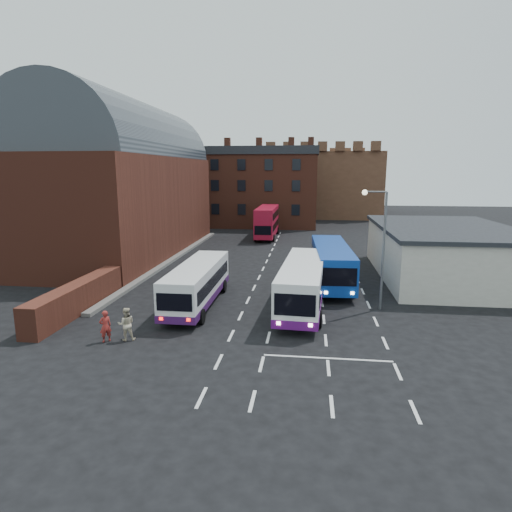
# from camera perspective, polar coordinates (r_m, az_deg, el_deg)

# --- Properties ---
(ground) EXTENTS (180.00, 180.00, 0.00)m
(ground) POSITION_cam_1_polar(r_m,az_deg,el_deg) (23.96, -3.00, -9.86)
(ground) COLOR black
(railway_station) EXTENTS (12.00, 28.00, 16.00)m
(railway_station) POSITION_cam_1_polar(r_m,az_deg,el_deg) (47.21, -17.53, 9.56)
(railway_station) COLOR #602B1E
(railway_station) RESTS_ON ground
(forecourt_wall) EXTENTS (1.20, 10.00, 1.80)m
(forecourt_wall) POSITION_cam_1_polar(r_m,az_deg,el_deg) (28.92, -22.68, -5.12)
(forecourt_wall) COLOR #602B1E
(forecourt_wall) RESTS_ON ground
(cream_building) EXTENTS (10.40, 16.40, 4.25)m
(cream_building) POSITION_cam_1_polar(r_m,az_deg,el_deg) (38.20, 23.74, 0.56)
(cream_building) COLOR beige
(cream_building) RESTS_ON ground
(brick_terrace) EXTENTS (22.00, 10.00, 11.00)m
(brick_terrace) POSITION_cam_1_polar(r_m,az_deg,el_deg) (68.79, -1.27, 8.68)
(brick_terrace) COLOR brown
(brick_terrace) RESTS_ON ground
(castle_keep) EXTENTS (22.00, 22.00, 12.00)m
(castle_keep) POSITION_cam_1_polar(r_m,az_deg,el_deg) (88.05, 8.52, 9.46)
(castle_keep) COLOR brown
(castle_keep) RESTS_ON ground
(bus_white_outbound) EXTENTS (2.52, 9.87, 2.69)m
(bus_white_outbound) POSITION_cam_1_polar(r_m,az_deg,el_deg) (28.07, -7.81, -3.36)
(bus_white_outbound) COLOR white
(bus_white_outbound) RESTS_ON ground
(bus_white_inbound) EXTENTS (3.20, 10.86, 2.93)m
(bus_white_inbound) POSITION_cam_1_polar(r_m,az_deg,el_deg) (27.40, 6.26, -3.38)
(bus_white_inbound) COLOR white
(bus_white_inbound) RESTS_ON ground
(bus_blue) EXTENTS (3.17, 11.11, 3.00)m
(bus_blue) POSITION_cam_1_polar(r_m,az_deg,el_deg) (33.51, 10.03, -0.70)
(bus_blue) COLOR #0E399D
(bus_blue) RESTS_ON ground
(bus_red_double) EXTENTS (2.55, 10.05, 4.02)m
(bus_red_double) POSITION_cam_1_polar(r_m,az_deg,el_deg) (56.01, 1.48, 4.62)
(bus_red_double) COLOR #A20F29
(bus_red_double) RESTS_ON ground
(street_lamp) EXTENTS (1.53, 0.33, 7.52)m
(street_lamp) POSITION_cam_1_polar(r_m,az_deg,el_deg) (27.41, 16.17, 2.24)
(street_lamp) COLOR slate
(street_lamp) RESTS_ON ground
(pedestrian_red) EXTENTS (0.71, 0.71, 1.67)m
(pedestrian_red) POSITION_cam_1_polar(r_m,az_deg,el_deg) (23.45, -19.45, -8.82)
(pedestrian_red) COLOR maroon
(pedestrian_red) RESTS_ON ground
(pedestrian_beige) EXTENTS (1.03, 0.92, 1.76)m
(pedestrian_beige) POSITION_cam_1_polar(r_m,az_deg,el_deg) (23.30, -16.91, -8.67)
(pedestrian_beige) COLOR beige
(pedestrian_beige) RESTS_ON ground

